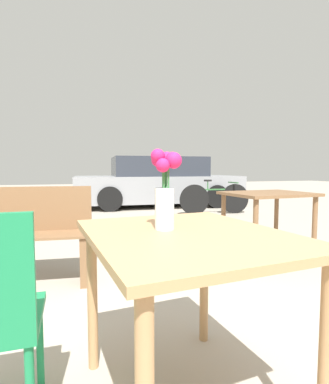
{
  "coord_description": "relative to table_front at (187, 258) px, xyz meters",
  "views": [
    {
      "loc": [
        -0.46,
        -1.12,
        1.0
      ],
      "look_at": [
        -0.07,
        0.08,
        0.91
      ],
      "focal_mm": 28.0,
      "sensor_mm": 36.0,
      "label": 1
    }
  ],
  "objects": [
    {
      "name": "bicycle",
      "position": [
        2.68,
        4.87,
        -0.29
      ],
      "size": [
        1.64,
        0.44,
        0.78
      ],
      "color": "black",
      "rests_on": "ground_plane"
    },
    {
      "name": "table_back",
      "position": [
        1.56,
        1.55,
        -0.01
      ],
      "size": [
        0.89,
        0.72,
        0.76
      ],
      "color": "brown",
      "rests_on": "ground_plane"
    },
    {
      "name": "flower_vase",
      "position": [
        -0.07,
        0.08,
        0.28
      ],
      "size": [
        0.12,
        0.14,
        0.34
      ],
      "color": "silver",
      "rests_on": "table_front"
    },
    {
      "name": "table_front",
      "position": [
        0.0,
        0.0,
        0.0
      ],
      "size": [
        0.84,
        0.99,
        0.75
      ],
      "color": "tan",
      "rests_on": "ground_plane"
    },
    {
      "name": "parked_car",
      "position": [
        1.92,
        6.78,
        -0.01
      ],
      "size": [
        4.53,
        2.11,
        1.33
      ],
      "color": "gray",
      "rests_on": "ground_plane"
    }
  ]
}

